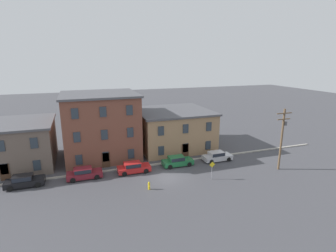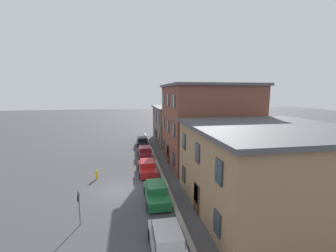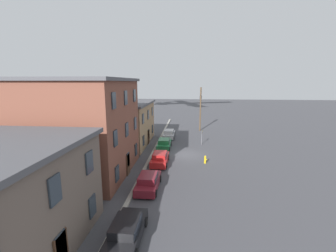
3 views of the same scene
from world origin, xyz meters
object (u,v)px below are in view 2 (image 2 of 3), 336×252
object	(u,v)px
car_black	(143,141)
car_silver	(168,242)
car_red	(147,167)
caution_sign	(79,203)
car_green	(156,192)
fire_hydrant	(97,175)
car_maroon	(145,152)

from	to	relation	value
car_black	car_silver	distance (m)	25.97
car_silver	car_black	bearing A→B (deg)	179.34
car_red	caution_sign	bearing A→B (deg)	-30.82
car_green	caution_sign	world-z (taller)	caution_sign
car_green	caution_sign	xyz separation A→B (m)	(2.57, -5.56, 0.85)
car_silver	fire_hydrant	world-z (taller)	car_silver
car_silver	caution_sign	xyz separation A→B (m)	(-3.77, -5.39, 0.85)
car_red	car_silver	bearing A→B (deg)	0.15
car_red	car_green	distance (m)	6.41
car_green	caution_sign	size ratio (longest dim) A/B	1.81
car_maroon	fire_hydrant	xyz separation A→B (m)	(7.10, -5.57, -0.27)
car_maroon	caution_sign	world-z (taller)	caution_sign
car_black	car_maroon	world-z (taller)	same
car_black	car_green	bearing A→B (deg)	-0.38
car_red	car_maroon	bearing A→B (deg)	177.84
car_black	car_green	world-z (taller)	same
car_maroon	car_green	distance (m)	12.77
caution_sign	car_black	bearing A→B (deg)	165.63
car_red	fire_hydrant	size ratio (longest dim) A/B	4.58
car_red	car_silver	size ratio (longest dim) A/B	1.00
car_maroon	car_red	size ratio (longest dim) A/B	1.00
car_black	caution_sign	bearing A→B (deg)	-14.37
car_silver	caution_sign	distance (m)	6.63
car_maroon	car_red	xyz separation A→B (m)	(6.36, -0.24, 0.00)
car_black	car_red	bearing A→B (deg)	-1.44
car_black	car_red	world-z (taller)	same
car_green	car_black	bearing A→B (deg)	179.62
car_maroon	car_green	bearing A→B (deg)	-0.17
car_silver	car_maroon	bearing A→B (deg)	179.38
car_maroon	car_red	bearing A→B (deg)	-2.16
car_black	car_silver	bearing A→B (deg)	-0.66
car_red	car_green	bearing A→B (deg)	1.82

